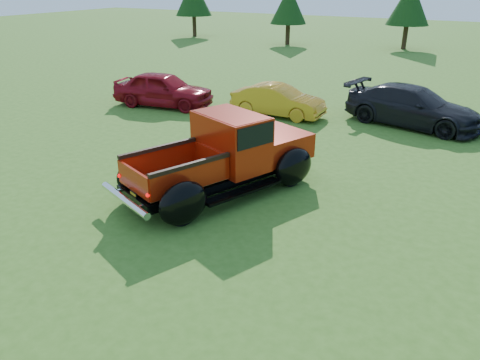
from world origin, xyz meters
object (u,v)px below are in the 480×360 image
at_px(pickup_truck, 231,153).
at_px(show_car_red, 163,89).
at_px(show_car_yellow, 278,101).
at_px(tree_west, 289,5).
at_px(show_car_grey, 413,106).
at_px(tree_mid_left, 409,3).

distance_m(pickup_truck, show_car_red, 9.13).
xyz_separation_m(pickup_truck, show_car_yellow, (-1.91, 7.00, -0.34)).
relative_size(tree_west, show_car_red, 1.06).
distance_m(tree_west, pickup_truck, 29.06).
bearing_deg(tree_west, show_car_yellow, -67.03).
bearing_deg(show_car_grey, tree_mid_left, 24.01).
height_order(tree_mid_left, pickup_truck, tree_mid_left).
distance_m(show_car_red, show_car_yellow, 5.11).
bearing_deg(pickup_truck, tree_mid_left, 114.49).
height_order(pickup_truck, show_car_red, pickup_truck).
xyz_separation_m(tree_west, pickup_truck, (10.41, -27.05, -2.15)).
relative_size(tree_mid_left, show_car_red, 1.15).
distance_m(pickup_truck, show_car_yellow, 7.26).
xyz_separation_m(tree_west, tree_mid_left, (9.00, 2.00, 0.27)).
bearing_deg(pickup_truck, show_car_yellow, 126.96).
height_order(tree_mid_left, show_car_yellow, tree_mid_left).
xyz_separation_m(show_car_red, show_car_yellow, (5.00, 1.03, -0.12)).
height_order(pickup_truck, show_car_yellow, pickup_truck).
xyz_separation_m(pickup_truck, show_car_grey, (3.09, 8.26, -0.22)).
bearing_deg(pickup_truck, tree_west, 132.76).
height_order(show_car_red, show_car_yellow, show_car_red).
height_order(tree_west, show_car_grey, tree_west).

